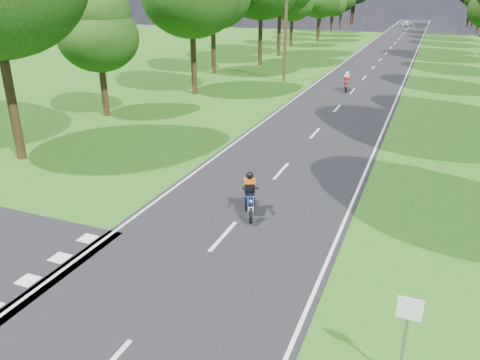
% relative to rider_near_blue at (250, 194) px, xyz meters
% --- Properties ---
extents(ground, '(160.00, 160.00, 0.00)m').
position_rel_rider_near_blue_xyz_m(ground, '(-0.19, -3.81, -0.74)').
color(ground, '#1E5B14').
rests_on(ground, ground).
extents(main_road, '(7.00, 140.00, 0.02)m').
position_rel_rider_near_blue_xyz_m(main_road, '(-0.19, 46.19, -0.73)').
color(main_road, black).
rests_on(main_road, ground).
extents(road_markings, '(7.40, 140.00, 0.01)m').
position_rel_rider_near_blue_xyz_m(road_markings, '(-0.33, 44.32, -0.71)').
color(road_markings, silver).
rests_on(road_markings, main_road).
extents(telegraph_pole, '(1.20, 0.26, 8.00)m').
position_rel_rider_near_blue_xyz_m(telegraph_pole, '(-6.19, 24.19, 3.33)').
color(telegraph_pole, '#382616').
rests_on(telegraph_pole, ground).
extents(road_sign, '(0.45, 0.07, 2.00)m').
position_rel_rider_near_blue_xyz_m(road_sign, '(5.31, -5.82, 0.61)').
color(road_sign, slate).
rests_on(road_sign, ground).
extents(rider_near_blue, '(1.20, 1.81, 1.43)m').
position_rel_rider_near_blue_xyz_m(rider_near_blue, '(0.00, 0.00, 0.00)').
color(rider_near_blue, '#0B0F83').
rests_on(rider_near_blue, main_road).
extents(rider_far_red, '(0.86, 1.77, 1.41)m').
position_rel_rider_near_blue_xyz_m(rider_far_red, '(-0.68, 22.03, -0.01)').
color(rider_far_red, '#970B0C').
rests_on(rider_far_red, main_road).
extents(distant_car, '(2.37, 4.10, 1.31)m').
position_rel_rider_near_blue_xyz_m(distant_car, '(-1.02, 92.03, -0.06)').
color(distant_car, silver).
rests_on(distant_car, main_road).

